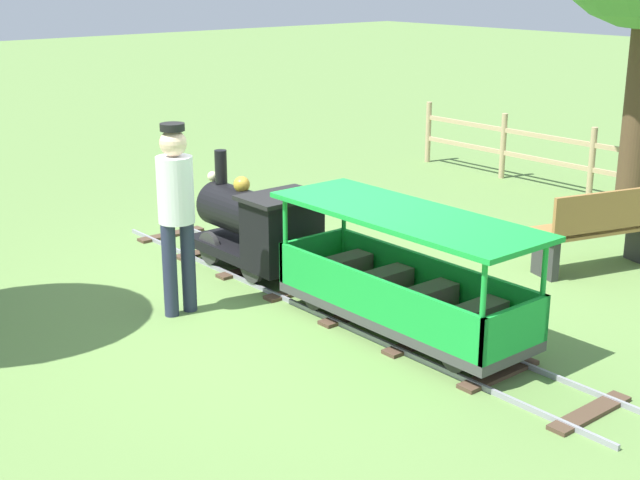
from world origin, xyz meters
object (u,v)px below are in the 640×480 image
(conductor_person, at_px, (176,204))
(park_bench, at_px, (599,229))
(passenger_car, at_px, (403,285))
(locomotive, at_px, (258,225))

(conductor_person, height_order, park_bench, conductor_person)
(conductor_person, xyz_separation_m, park_bench, (3.65, -1.63, -0.54))
(conductor_person, bearing_deg, passenger_car, -54.17)
(locomotive, height_order, park_bench, locomotive)
(locomotive, bearing_deg, passenger_car, -90.00)
(conductor_person, bearing_deg, locomotive, 19.83)
(conductor_person, bearing_deg, park_bench, -24.06)
(passenger_car, bearing_deg, locomotive, 90.00)
(locomotive, bearing_deg, park_bench, -38.54)
(locomotive, xyz_separation_m, park_bench, (2.55, -2.03, -0.07))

